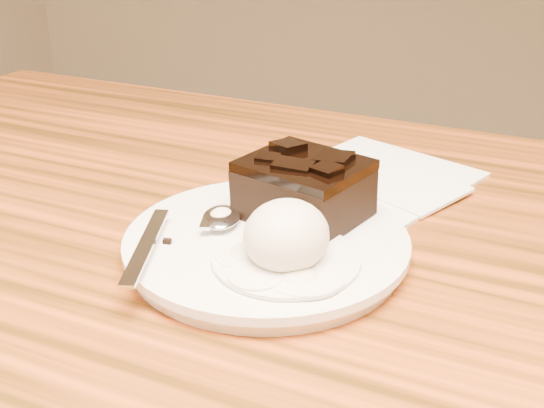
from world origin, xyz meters
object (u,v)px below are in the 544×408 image
at_px(plate, 267,246).
at_px(brownie, 304,192).
at_px(napkin, 377,175).
at_px(ice_cream_scoop, 286,236).
at_px(spoon, 221,219).

relative_size(plate, brownie, 2.44).
relative_size(brownie, napkin, 0.56).
bearing_deg(brownie, ice_cream_scoop, -77.21).
height_order(spoon, napkin, spoon).
relative_size(brownie, ice_cream_scoop, 1.40).
bearing_deg(ice_cream_scoop, brownie, 102.79).
distance_m(spoon, napkin, 0.20).
height_order(brownie, ice_cream_scoop, ice_cream_scoop).
xyz_separation_m(ice_cream_scoop, spoon, (-0.07, 0.03, -0.02)).
height_order(brownie, napkin, brownie).
bearing_deg(napkin, ice_cream_scoop, -90.96).
bearing_deg(spoon, ice_cream_scoop, -45.55).
xyz_separation_m(brownie, spoon, (-0.05, -0.04, -0.02)).
distance_m(plate, spoon, 0.04).
xyz_separation_m(plate, brownie, (0.01, 0.04, 0.03)).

